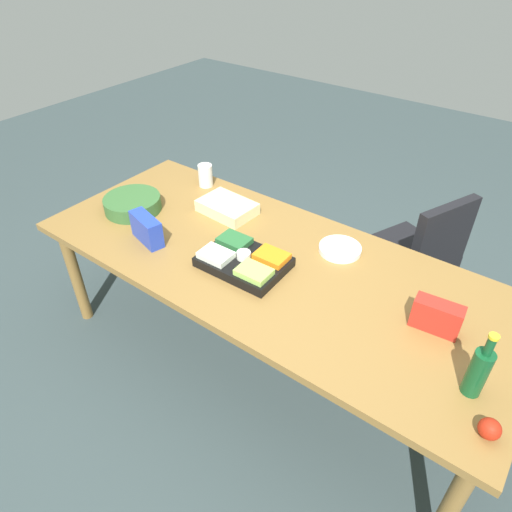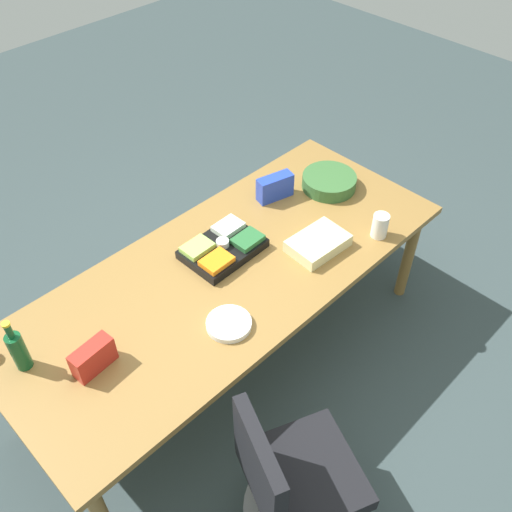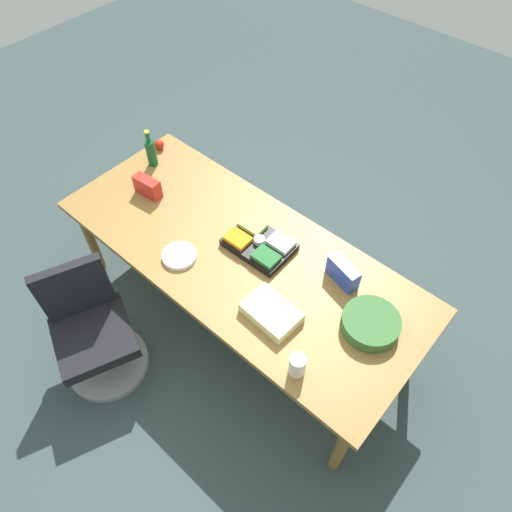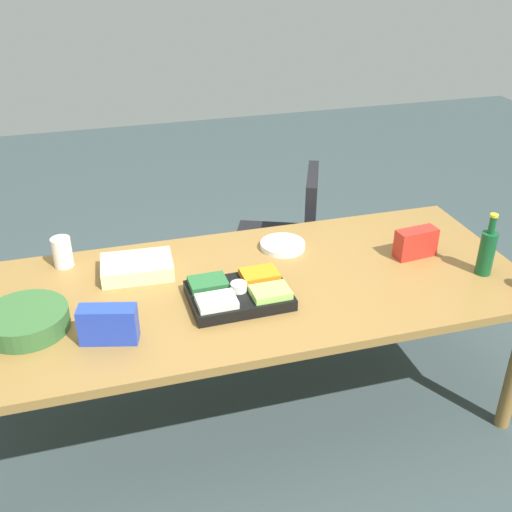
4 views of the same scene
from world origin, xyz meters
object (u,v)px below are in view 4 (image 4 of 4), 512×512
object	(u,v)px
conference_table	(248,296)
sheet_cake	(137,267)
chip_bag_red	(416,243)
paper_plate_stack	(283,245)
wine_bottle	(487,251)
mayo_jar	(62,252)
office_chair	(282,255)
veggie_tray	(239,293)
salad_bowl	(26,320)
chip_bag_blue	(108,324)

from	to	relation	value
conference_table	sheet_cake	size ratio (longest dim) A/B	7.84
chip_bag_red	paper_plate_stack	bearing A→B (deg)	-23.19
conference_table	wine_bottle	bearing A→B (deg)	169.29
chip_bag_red	mayo_jar	bearing A→B (deg)	-12.75
paper_plate_stack	office_chair	bearing A→B (deg)	-108.34
office_chair	mayo_jar	distance (m)	1.43
chip_bag_red	wine_bottle	bearing A→B (deg)	133.56
office_chair	wine_bottle	xyz separation A→B (m)	(-0.60, 1.12, 0.52)
veggie_tray	sheet_cake	world-z (taller)	veggie_tray
mayo_jar	sheet_cake	size ratio (longest dim) A/B	0.45
veggie_tray	salad_bowl	bearing A→B (deg)	-2.05
office_chair	veggie_tray	distance (m)	1.25
wine_bottle	veggie_tray	bearing A→B (deg)	-4.34
wine_bottle	sheet_cake	bearing A→B (deg)	-15.69
wine_bottle	conference_table	bearing A→B (deg)	-10.71
sheet_cake	salad_bowl	size ratio (longest dim) A/B	0.97
chip_bag_blue	wine_bottle	size ratio (longest dim) A/B	0.74
office_chair	veggie_tray	world-z (taller)	office_chair
conference_table	wine_bottle	distance (m)	1.09
office_chair	paper_plate_stack	xyz separation A→B (m)	(0.21, 0.64, 0.42)
office_chair	paper_plate_stack	size ratio (longest dim) A/B	4.01
sheet_cake	chip_bag_red	bearing A→B (deg)	171.49
veggie_tray	chip_bag_blue	bearing A→B (deg)	13.88
office_chair	conference_table	bearing A→B (deg)	63.07
conference_table	sheet_cake	bearing A→B (deg)	-26.22
sheet_cake	salad_bowl	world-z (taller)	salad_bowl
chip_bag_red	office_chair	bearing A→B (deg)	-67.12
chip_bag_red	paper_plate_stack	xyz separation A→B (m)	(0.58, -0.25, -0.06)
veggie_tray	wine_bottle	xyz separation A→B (m)	(-1.13, 0.09, 0.08)
conference_table	veggie_tray	size ratio (longest dim) A/B	5.87
sheet_cake	wine_bottle	world-z (taller)	wine_bottle
chip_bag_blue	veggie_tray	bearing A→B (deg)	-166.12
chip_bag_blue	salad_bowl	bearing A→B (deg)	-28.27
conference_table	chip_bag_blue	world-z (taller)	chip_bag_blue
veggie_tray	chip_bag_red	bearing A→B (deg)	-170.82
chip_bag_red	chip_bag_blue	bearing A→B (deg)	10.96
conference_table	paper_plate_stack	xyz separation A→B (m)	(-0.26, -0.28, 0.08)
wine_bottle	chip_bag_blue	bearing A→B (deg)	1.69
office_chair	chip_bag_blue	size ratio (longest dim) A/B	4.01
office_chair	chip_bag_blue	xyz separation A→B (m)	(1.08, 1.17, 0.48)
wine_bottle	paper_plate_stack	xyz separation A→B (m)	(0.81, -0.48, -0.10)
chip_bag_red	mayo_jar	world-z (taller)	mayo_jar
office_chair	sheet_cake	distance (m)	1.24
wine_bottle	paper_plate_stack	world-z (taller)	wine_bottle
office_chair	wine_bottle	world-z (taller)	wine_bottle
conference_table	mayo_jar	world-z (taller)	mayo_jar
office_chair	salad_bowl	world-z (taller)	office_chair
mayo_jar	chip_bag_red	bearing A→B (deg)	167.25
chip_bag_red	wine_bottle	xyz separation A→B (m)	(-0.22, 0.23, 0.04)
salad_bowl	paper_plate_stack	xyz separation A→B (m)	(-1.18, -0.37, -0.03)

